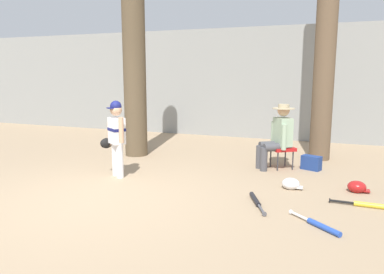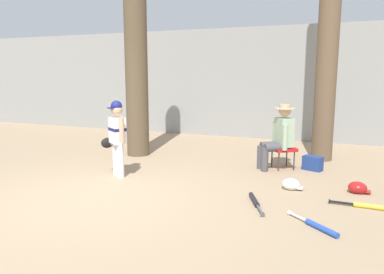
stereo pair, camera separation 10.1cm
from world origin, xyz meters
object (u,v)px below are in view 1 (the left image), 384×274
handbag_beside_stool (311,163)px  batting_helmet_white (291,184)px  young_ballplayer (116,134)px  folding_stool (282,149)px  tree_near_player (134,57)px  batting_helmet_red (357,187)px  tree_behind_spectator (327,27)px  bat_blue_youth (320,225)px  bat_black_composite (256,201)px  bat_yellow_trainer (367,205)px  seated_spectator (278,135)px

handbag_beside_stool → batting_helmet_white: 1.33m
young_ballplayer → folding_stool: (2.56, 1.58, -0.38)m
tree_near_player → batting_helmet_red: tree_near_player is taller
tree_behind_spectator → folding_stool: 2.60m
handbag_beside_stool → batting_helmet_red: bearing=-57.4°
batting_helmet_white → bat_blue_youth: bearing=-71.4°
tree_near_player → young_ballplayer: 2.20m
tree_near_player → bat_black_composite: 4.25m
tree_near_player → batting_helmet_red: bearing=-14.2°
bat_yellow_trainer → batting_helmet_red: size_ratio=2.44×
folding_stool → bat_black_composite: folding_stool is taller
batting_helmet_red → tree_behind_spectator: bearing=106.4°
tree_behind_spectator → batting_helmet_white: (-0.32, -2.29, -2.58)m
tree_behind_spectator → folding_stool: size_ratio=10.64×
bat_yellow_trainer → bat_blue_youth: same height
handbag_beside_stool → tree_near_player: bearing=-179.6°
tree_behind_spectator → young_ballplayer: size_ratio=4.52×
tree_near_player → bat_yellow_trainer: (4.46, -1.76, -2.06)m
bat_black_composite → bat_blue_youth: (0.84, -0.57, 0.00)m
young_ballplayer → bat_blue_youth: size_ratio=2.11×
tree_near_player → tree_behind_spectator: bearing=14.9°
folding_stool → bat_blue_youth: folding_stool is taller
batting_helmet_red → bat_black_composite: bearing=-142.0°
handbag_beside_stool → batting_helmet_white: (-0.22, -1.32, -0.05)m
bat_black_composite → young_ballplayer: bearing=169.1°
young_ballplayer → folding_stool: bearing=31.6°
tree_behind_spectator → folding_stool: (-0.63, -1.07, -2.29)m
folding_stool → seated_spectator: (-0.08, -0.05, 0.28)m
young_ballplayer → handbag_beside_stool: size_ratio=3.84×
tree_near_player → seated_spectator: size_ratio=4.17×
handbag_beside_stool → batting_helmet_white: handbag_beside_stool is taller
bat_black_composite → batting_helmet_white: 0.92m
tree_behind_spectator → tree_near_player: bearing=-165.1°
bat_yellow_trainer → batting_helmet_white: (-1.04, 0.47, 0.04)m
tree_near_player → seated_spectator: bearing=-2.4°
tree_near_player → batting_helmet_white: bearing=-20.7°
seated_spectator → batting_helmet_red: (1.33, -0.98, -0.56)m
bat_black_composite → batting_helmet_white: (0.37, 0.84, 0.04)m
tree_behind_spectator → bat_yellow_trainer: 3.87m
tree_behind_spectator → bat_black_composite: (-0.69, -3.12, -2.62)m
tree_near_player → young_ballplayer: bearing=-71.6°
folding_stool → bat_blue_youth: bearing=-73.5°
seated_spectator → bat_black_composite: bearing=-89.5°
young_ballplayer → bat_yellow_trainer: bearing=-1.6°
batting_helmet_red → batting_helmet_white: same height
seated_spectator → bat_yellow_trainer: (1.43, -1.64, -0.61)m
folding_stool → seated_spectator: bearing=-146.3°
tree_behind_spectator → seated_spectator: 2.41m
tree_near_player → handbag_beside_stool: 4.13m
young_ballplayer → batting_helmet_red: 3.90m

